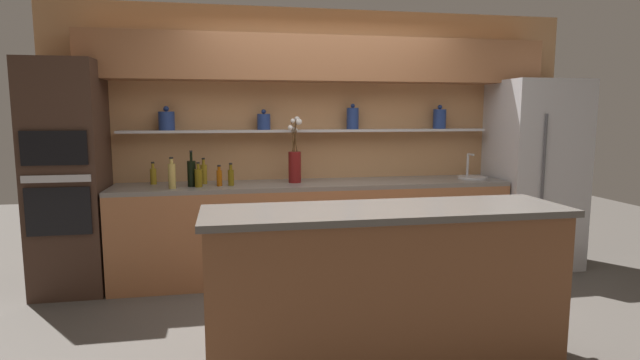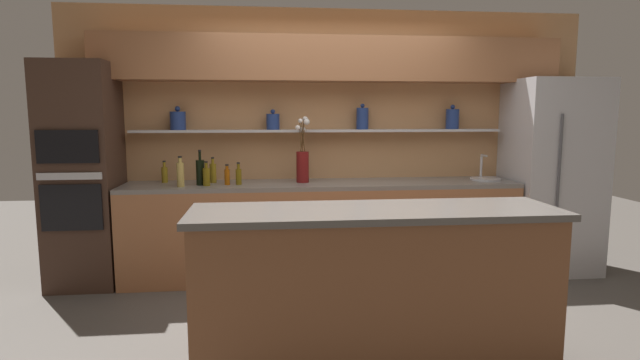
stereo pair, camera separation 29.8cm
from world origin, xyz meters
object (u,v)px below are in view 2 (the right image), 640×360
at_px(refrigerator, 551,176).
at_px(bottle_sauce_5, 227,176).
at_px(bottle_oil_2, 239,176).
at_px(oven_tower, 83,176).
at_px(flower_vase, 303,160).
at_px(bottle_spirit_3, 180,174).
at_px(bottle_oil_0, 165,174).
at_px(bottle_wine_6, 200,172).
at_px(bottle_oil_4, 206,176).
at_px(sink_fixture, 485,178).
at_px(bottle_oil_1, 213,172).

relative_size(refrigerator, bottle_sauce_5, 9.92).
bearing_deg(bottle_oil_2, oven_tower, 177.38).
xyz_separation_m(flower_vase, bottle_spirit_3, (-1.12, -0.19, -0.10)).
relative_size(bottle_oil_0, bottle_wine_6, 0.65).
bearing_deg(bottle_oil_4, bottle_wine_6, 138.88).
relative_size(oven_tower, bottle_sauce_5, 10.56).
xyz_separation_m(bottle_oil_2, bottle_spirit_3, (-0.51, -0.09, 0.03)).
height_order(refrigerator, bottle_oil_2, refrigerator).
bearing_deg(bottle_spirit_3, bottle_oil_0, 123.38).
relative_size(flower_vase, sink_fixture, 2.13).
bearing_deg(oven_tower, bottle_spirit_3, -9.55).
height_order(bottle_oil_0, bottle_sauce_5, bottle_oil_0).
relative_size(bottle_oil_2, bottle_sauce_5, 1.09).
relative_size(bottle_oil_0, bottle_sauce_5, 1.10).
xyz_separation_m(bottle_oil_0, bottle_oil_4, (0.42, -0.26, 0.01)).
distance_m(flower_vase, bottle_oil_1, 0.87).
height_order(flower_vase, bottle_oil_2, flower_vase).
height_order(bottle_oil_0, bottle_oil_4, bottle_oil_4).
xyz_separation_m(refrigerator, bottle_oil_4, (-3.38, -0.07, 0.05)).
bearing_deg(flower_vase, bottle_oil_0, 175.04).
bearing_deg(bottle_oil_4, refrigerator, 1.15).
bearing_deg(oven_tower, refrigerator, -0.47).
distance_m(bottle_spirit_3, bottle_wine_6, 0.19).
relative_size(sink_fixture, bottle_oil_1, 1.21).
height_order(bottle_oil_4, bottle_sauce_5, bottle_oil_4).
xyz_separation_m(bottle_oil_1, bottle_wine_6, (-0.10, -0.15, 0.02)).
bearing_deg(refrigerator, bottle_oil_4, -178.85).
height_order(sink_fixture, bottle_oil_2, sink_fixture).
xyz_separation_m(flower_vase, bottle_sauce_5, (-0.71, -0.10, -0.13)).
xyz_separation_m(oven_tower, bottle_oil_0, (0.69, 0.15, -0.01)).
xyz_separation_m(bottle_spirit_3, bottle_wine_6, (0.16, 0.10, 0.00)).
height_order(flower_vase, bottle_wine_6, flower_vase).
height_order(sink_fixture, bottle_oil_0, sink_fixture).
distance_m(flower_vase, bottle_sauce_5, 0.73).
distance_m(oven_tower, bottle_oil_4, 1.12).
height_order(flower_vase, bottle_oil_1, flower_vase).
relative_size(bottle_oil_0, bottle_oil_2, 1.01).
height_order(bottle_spirit_3, bottle_sauce_5, bottle_spirit_3).
bearing_deg(bottle_oil_2, bottle_sauce_5, -179.11).
relative_size(refrigerator, oven_tower, 0.94).
height_order(bottle_oil_1, bottle_spirit_3, bottle_spirit_3).
bearing_deg(flower_vase, refrigerator, -1.74).
bearing_deg(bottle_oil_4, bottle_sauce_5, 11.83).
height_order(oven_tower, flower_vase, oven_tower).
bearing_deg(bottle_oil_2, refrigerator, 0.51).
relative_size(sink_fixture, bottle_spirit_3, 1.06).
distance_m(bottle_oil_2, bottle_sauce_5, 0.10).
distance_m(refrigerator, bottle_wine_6, 3.44).
bearing_deg(bottle_wine_6, bottle_spirit_3, -148.54).
height_order(oven_tower, bottle_oil_0, oven_tower).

